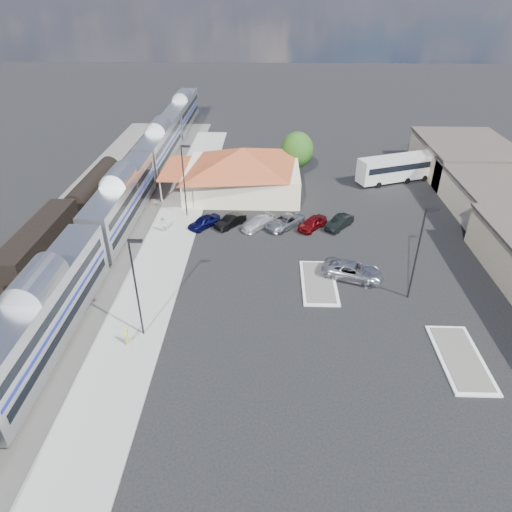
{
  "coord_description": "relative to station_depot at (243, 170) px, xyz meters",
  "views": [
    {
      "loc": [
        -0.87,
        -34.34,
        24.9
      ],
      "look_at": [
        -2.04,
        2.21,
        2.8
      ],
      "focal_mm": 32.0,
      "sensor_mm": 36.0,
      "label": 1
    }
  ],
  "objects": [
    {
      "name": "ground",
      "position": [
        4.56,
        -24.0,
        -3.13
      ],
      "size": [
        280.0,
        280.0,
        0.0
      ],
      "primitive_type": "plane",
      "color": "black",
      "rests_on": "ground"
    },
    {
      "name": "railbed",
      "position": [
        -16.44,
        -16.0,
        -3.07
      ],
      "size": [
        16.0,
        100.0,
        0.12
      ],
      "primitive_type": "cube",
      "color": "#4C4944",
      "rests_on": "ground"
    },
    {
      "name": "platform",
      "position": [
        -7.44,
        -18.0,
        -3.04
      ],
      "size": [
        5.5,
        92.0,
        0.18
      ],
      "primitive_type": "cube",
      "color": "gray",
      "rests_on": "ground"
    },
    {
      "name": "passenger_train",
      "position": [
        -13.44,
        -10.15,
        -0.26
      ],
      "size": [
        3.0,
        104.0,
        5.55
      ],
      "color": "silver",
      "rests_on": "ground"
    },
    {
      "name": "freight_cars",
      "position": [
        -19.44,
        -19.04,
        -1.21
      ],
      "size": [
        2.8,
        46.0,
        4.0
      ],
      "color": "black",
      "rests_on": "ground"
    },
    {
      "name": "station_depot",
      "position": [
        0.0,
        0.0,
        0.0
      ],
      "size": [
        18.35,
        12.24,
        6.2
      ],
      "color": "beige",
      "rests_on": "ground"
    },
    {
      "name": "traffic_island_south",
      "position": [
        8.56,
        -22.0,
        -3.03
      ],
      "size": [
        3.3,
        7.5,
        0.21
      ],
      "color": "silver",
      "rests_on": "ground"
    },
    {
      "name": "traffic_island_north",
      "position": [
        18.56,
        -32.0,
        -3.03
      ],
      "size": [
        3.3,
        7.5,
        0.21
      ],
      "color": "silver",
      "rests_on": "ground"
    },
    {
      "name": "lamp_plat_s",
      "position": [
        -6.34,
        -30.0,
        2.21
      ],
      "size": [
        1.08,
        0.25,
        9.0
      ],
      "color": "black",
      "rests_on": "ground"
    },
    {
      "name": "lamp_plat_n",
      "position": [
        -6.34,
        -8.0,
        2.21
      ],
      "size": [
        1.08,
        0.25,
        9.0
      ],
      "color": "black",
      "rests_on": "ground"
    },
    {
      "name": "lamp_lot",
      "position": [
        16.66,
        -24.0,
        2.21
      ],
      "size": [
        1.08,
        0.25,
        9.0
      ],
      "color": "black",
      "rests_on": "ground"
    },
    {
      "name": "tree_depot",
      "position": [
        7.56,
        6.0,
        0.89
      ],
      "size": [
        4.71,
        4.71,
        6.63
      ],
      "color": "#382314",
      "rests_on": "ground"
    },
    {
      "name": "suv",
      "position": [
        11.88,
        -21.02,
        -2.31
      ],
      "size": [
        6.47,
        4.52,
        1.64
      ],
      "primitive_type": "imported",
      "rotation": [
        0.0,
        0.0,
        1.23
      ],
      "color": "#A7A8AF",
      "rests_on": "ground"
    },
    {
      "name": "coach_bus",
      "position": [
        21.8,
        4.31,
        -0.95
      ],
      "size": [
        11.92,
        6.68,
        3.79
      ],
      "rotation": [
        0.0,
        0.0,
        1.94
      ],
      "color": "white",
      "rests_on": "ground"
    },
    {
      "name": "person_a",
      "position": [
        -7.33,
        -31.31,
        -2.11
      ],
      "size": [
        0.45,
        0.64,
        1.68
      ],
      "primitive_type": "imported",
      "rotation": [
        0.0,
        0.0,
        1.66
      ],
      "color": "gold",
      "rests_on": "platform"
    },
    {
      "name": "person_b",
      "position": [
        -8.49,
        -12.31,
        -2.03
      ],
      "size": [
        0.76,
        0.94,
        1.84
      ],
      "primitive_type": "imported",
      "rotation": [
        0.0,
        0.0,
        -1.64
      ],
      "color": "silver",
      "rests_on": "platform"
    },
    {
      "name": "parked_car_a",
      "position": [
        -3.94,
        -10.73,
        -2.42
      ],
      "size": [
        4.03,
        4.2,
        1.42
      ],
      "primitive_type": "imported",
      "rotation": [
        0.0,
        0.0,
        -0.74
      ],
      "color": "#0C0D3F",
      "rests_on": "ground"
    },
    {
      "name": "parked_car_b",
      "position": [
        -0.87,
        -10.43,
        -2.45
      ],
      "size": [
        3.73,
        4.08,
        1.35
      ],
      "primitive_type": "imported",
      "rotation": [
        0.0,
        0.0,
        -0.69
      ],
      "color": "black",
      "rests_on": "ground"
    },
    {
      "name": "parked_car_c",
      "position": [
        2.33,
        -10.73,
        -2.49
      ],
      "size": [
        4.31,
        4.42,
        1.27
      ],
      "primitive_type": "imported",
      "rotation": [
        0.0,
        0.0,
        -0.76
      ],
      "color": "silver",
      "rests_on": "ground"
    },
    {
      "name": "parked_car_d",
      "position": [
        5.53,
        -10.43,
        -2.42
      ],
      "size": [
        5.27,
        5.35,
        1.43
      ],
      "primitive_type": "imported",
      "rotation": [
        0.0,
        0.0,
        -0.76
      ],
      "color": "gray",
      "rests_on": "ground"
    },
    {
      "name": "parked_car_e",
      "position": [
        8.73,
        -10.73,
        -2.41
      ],
      "size": [
        3.99,
        4.35,
        1.44
      ],
      "primitive_type": "imported",
      "rotation": [
        0.0,
        0.0,
        -0.69
      ],
      "color": "maroon",
      "rests_on": "ground"
    },
    {
      "name": "parked_car_f",
      "position": [
        11.93,
        -10.43,
        -2.42
      ],
      "size": [
        3.82,
        4.31,
        1.41
      ],
      "primitive_type": "imported",
      "rotation": [
        0.0,
        0.0,
        -0.66
      ],
      "color": "black",
      "rests_on": "ground"
    }
  ]
}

